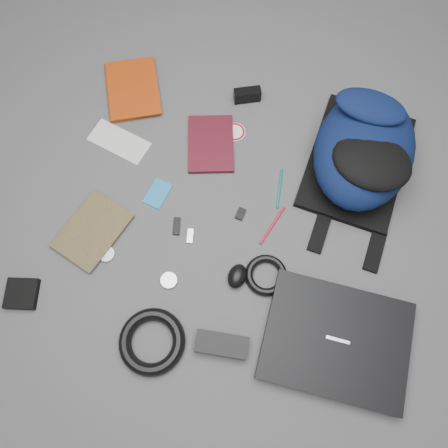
% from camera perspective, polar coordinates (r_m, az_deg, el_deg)
% --- Properties ---
extents(ground, '(4.00, 4.00, 0.00)m').
position_cam_1_polar(ground, '(1.38, -0.00, -0.27)').
color(ground, '#4F4F51').
rests_on(ground, ground).
extents(backpack, '(0.40, 0.52, 0.20)m').
position_cam_1_polar(backpack, '(1.44, 17.84, 9.30)').
color(backpack, black).
rests_on(backpack, ground).
extents(laptop, '(0.42, 0.34, 0.04)m').
position_cam_1_polar(laptop, '(1.33, 14.43, -14.51)').
color(laptop, black).
rests_on(laptop, ground).
extents(textbook_red, '(0.25, 0.29, 0.03)m').
position_cam_1_polar(textbook_red, '(1.64, -15.02, 16.21)').
color(textbook_red, '#8F2B08').
rests_on(textbook_red, ground).
extents(comic_book, '(0.24, 0.27, 0.02)m').
position_cam_1_polar(comic_book, '(1.46, -19.22, 0.85)').
color(comic_book, '#9E870B').
rests_on(comic_book, ground).
extents(envelope, '(0.22, 0.15, 0.00)m').
position_cam_1_polar(envelope, '(1.54, -13.53, 10.43)').
color(envelope, silver).
rests_on(envelope, ground).
extents(dvd_case, '(0.19, 0.24, 0.02)m').
position_cam_1_polar(dvd_case, '(1.49, -1.74, 10.42)').
color(dvd_case, '#380A14').
rests_on(dvd_case, ground).
extents(compact_camera, '(0.10, 0.06, 0.05)m').
position_cam_1_polar(compact_camera, '(1.57, 3.06, 16.47)').
color(compact_camera, black).
rests_on(compact_camera, ground).
extents(sticker_disc, '(0.08, 0.08, 0.00)m').
position_cam_1_polar(sticker_disc, '(1.52, 1.42, 11.93)').
color(sticker_disc, white).
rests_on(sticker_disc, ground).
extents(pen_teal, '(0.01, 0.14, 0.01)m').
position_cam_1_polar(pen_teal, '(1.43, 7.27, 4.62)').
color(pen_teal, '#0B6962').
rests_on(pen_teal, ground).
extents(pen_red, '(0.06, 0.14, 0.01)m').
position_cam_1_polar(pen_red, '(1.38, 6.34, -0.17)').
color(pen_red, '#B90E2E').
rests_on(pen_red, ground).
extents(id_badge, '(0.08, 0.11, 0.00)m').
position_cam_1_polar(id_badge, '(1.43, -8.66, 3.98)').
color(id_badge, '#1975BD').
rests_on(id_badge, ground).
extents(usb_black, '(0.03, 0.06, 0.01)m').
position_cam_1_polar(usb_black, '(1.38, -6.21, -0.28)').
color(usb_black, black).
rests_on(usb_black, ground).
extents(usb_silver, '(0.02, 0.05, 0.01)m').
position_cam_1_polar(usb_silver, '(1.36, -4.44, -1.57)').
color(usb_silver, '#B0B0B3').
rests_on(usb_silver, ground).
extents(key_fob, '(0.03, 0.04, 0.01)m').
position_cam_1_polar(key_fob, '(1.38, 2.17, 1.33)').
color(key_fob, black).
rests_on(key_fob, ground).
extents(mouse, '(0.07, 0.08, 0.04)m').
position_cam_1_polar(mouse, '(1.31, 1.73, -6.83)').
color(mouse, black).
rests_on(mouse, ground).
extents(headphone_left, '(0.05, 0.05, 0.01)m').
position_cam_1_polar(headphone_left, '(1.39, -15.07, -3.82)').
color(headphone_left, silver).
rests_on(headphone_left, ground).
extents(headphone_right, '(0.06, 0.06, 0.01)m').
position_cam_1_polar(headphone_right, '(1.33, -7.21, -7.32)').
color(headphone_right, '#A2A2A4').
rests_on(headphone_right, ground).
extents(cable_coil, '(0.17, 0.17, 0.02)m').
position_cam_1_polar(cable_coil, '(1.33, 5.51, -6.67)').
color(cable_coil, black).
rests_on(cable_coil, ground).
extents(power_brick, '(0.15, 0.07, 0.04)m').
position_cam_1_polar(power_brick, '(1.29, -0.31, -15.46)').
color(power_brick, black).
rests_on(power_brick, ground).
extents(power_cord_coil, '(0.23, 0.23, 0.04)m').
position_cam_1_polar(power_cord_coil, '(1.30, -9.39, -14.91)').
color(power_cord_coil, black).
rests_on(power_cord_coil, ground).
extents(pouch, '(0.10, 0.10, 0.02)m').
position_cam_1_polar(pouch, '(1.44, -24.91, -8.26)').
color(pouch, black).
rests_on(pouch, ground).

